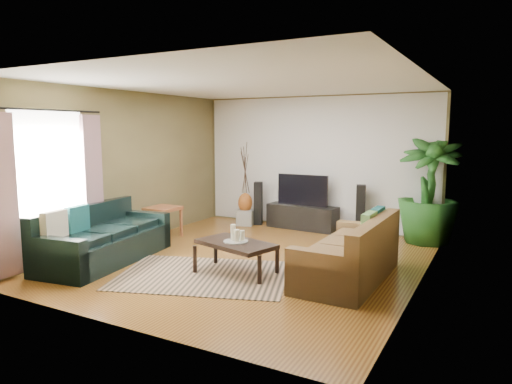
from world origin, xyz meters
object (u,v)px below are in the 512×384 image
Objects in this scene: speaker_left at (258,203)px; side_table at (163,222)px; coffee_table at (236,258)px; vase at (245,203)px; tv_stand at (302,217)px; sofa_right at (348,248)px; speaker_right at (360,210)px; potted_plant at (429,190)px; pedestal at (245,217)px; television at (303,190)px; sofa_left at (105,234)px.

speaker_left is 2.15m from side_table.
vase reaches higher than coffee_table.
tv_stand is 1.59× the size of speaker_left.
sofa_right is 2.70m from speaker_right.
potted_plant is at bearing 167.11° from sofa_right.
speaker_right is 2.32× the size of vase.
potted_plant is 3.26× the size of side_table.
speaker_left is at bearing -172.49° from tv_stand.
sofa_right reaches higher than pedestal.
speaker_left is (-1.30, 3.10, 0.23)m from coffee_table.
television is at bearing -15.72° from speaker_left.
television is at bearing 0.00° from tv_stand.
speaker_left is 2.80× the size of pedestal.
sofa_right is at bearing -38.90° from pedestal.
sofa_right reaches higher than tv_stand.
speaker_left is at bearing 128.37° from coffee_table.
speaker_left is at bearing 38.20° from vase.
television is 0.56× the size of potted_plant.
tv_stand is (-1.76, 2.64, -0.18)m from sofa_right.
potted_plant is (0.65, 2.64, 0.53)m from sofa_right.
television is at bearing 111.21° from coffee_table.
television is (1.78, 3.59, 0.38)m from sofa_left.
speaker_left is (0.78, 3.53, 0.03)m from sofa_left.
potted_plant is 5.82× the size of pedestal.
sofa_left is 3.67m from sofa_right.
speaker_left is at bearing 38.20° from pedestal.
tv_stand is (-0.31, 3.17, 0.01)m from coffee_table.
coffee_table is (2.09, 0.43, -0.20)m from sofa_left.
vase is at bearing -17.71° from sofa_left.
tv_stand is 4.44× the size of pedestal.
sofa_left is at bearing -145.13° from speaker_right.
speaker_left is at bearing 61.76° from side_table.
tv_stand is 1.22m from speaker_right.
sofa_left is 2.29× the size of speaker_right.
sofa_right is 3.83m from side_table.
side_table is at bearing -114.84° from vase.
potted_plant is at bearing -18.30° from speaker_left.
tv_stand is 1.26m from vase.
tv_stand is 1.49× the size of speaker_right.
speaker_right is (1.20, 0.00, -0.31)m from television.
side_table is (-2.01, -1.95, 0.05)m from tv_stand.
potted_plant is 4.88m from side_table.
vase is at bearing -176.26° from potted_plant.
potted_plant is 3.66m from vase.
side_table is at bearing -135.76° from television.
sofa_right is at bearing -93.45° from speaker_right.
sofa_left is 3.62m from speaker_left.
coffee_table is at bearing -80.53° from tv_stand.
sofa_left is at bearing -99.54° from pedestal.
television is 1.39m from pedestal.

